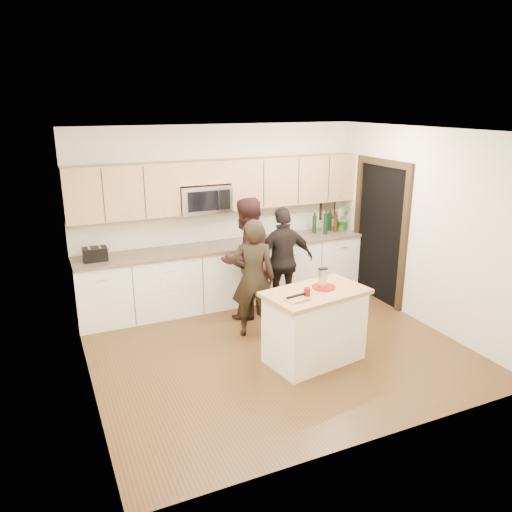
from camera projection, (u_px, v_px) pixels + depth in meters
name	position (u px, v px, depth m)	size (l,w,h in m)	color
floor	(276.00, 348.00, 6.38)	(4.50, 4.50, 0.00)	#54381C
room_shell	(278.00, 216.00, 5.86)	(4.52, 4.02, 2.71)	beige
back_cabinetry	(228.00, 273.00, 7.71)	(4.50, 0.66, 0.94)	white
upper_cabinetry	(225.00, 184.00, 7.44)	(4.50, 0.33, 0.75)	tan
microwave	(204.00, 199.00, 7.33)	(0.76, 0.41, 0.40)	silver
doorway	(380.00, 227.00, 7.69)	(0.06, 1.25, 2.20)	black
framed_picture	(327.00, 208.00, 8.49)	(0.30, 0.03, 0.38)	black
dish_towel	(170.00, 265.00, 7.08)	(0.34, 0.60, 0.48)	white
island	(315.00, 326.00, 5.95)	(1.30, 0.89, 0.90)	white
red_plate	(324.00, 287.00, 5.91)	(0.28, 0.28, 0.02)	maroon
box_grater	(323.00, 277.00, 5.86)	(0.10, 0.07, 0.24)	silver
drink_glass	(307.00, 292.00, 5.67)	(0.08, 0.08, 0.09)	maroon
cutting_board	(296.00, 300.00, 5.53)	(0.24, 0.17, 0.02)	#AA8347
tongs	(296.00, 296.00, 5.59)	(0.27, 0.03, 0.02)	black
knife	(304.00, 300.00, 5.50)	(0.19, 0.02, 0.01)	silver
toaster	(95.00, 254.00, 6.77)	(0.32, 0.22, 0.19)	black
bottle_cluster	(328.00, 221.00, 8.24)	(0.58, 0.25, 0.40)	black
orchid	(343.00, 217.00, 8.35)	(0.25, 0.20, 0.45)	#357C31
woman_left	(253.00, 279.00, 6.52)	(0.58, 0.38, 1.60)	black
woman_center	(246.00, 259.00, 7.10)	(0.85, 0.66, 1.75)	black
woman_right	(283.00, 261.00, 7.26)	(0.93, 0.39, 1.59)	black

